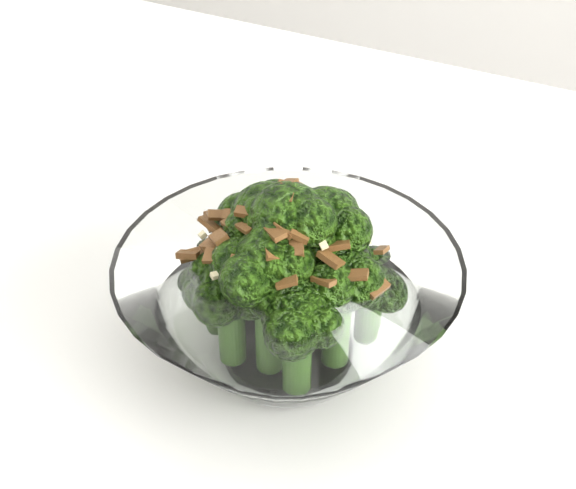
% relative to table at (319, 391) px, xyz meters
% --- Properties ---
extents(table, '(1.20, 0.81, 0.75)m').
position_rel_table_xyz_m(table, '(0.00, 0.00, 0.00)').
color(table, white).
rests_on(table, ground).
extents(broccoli_dish, '(0.19, 0.19, 0.12)m').
position_rel_table_xyz_m(broccoli_dish, '(-0.00, -0.04, 0.11)').
color(broccoli_dish, white).
rests_on(broccoli_dish, table).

